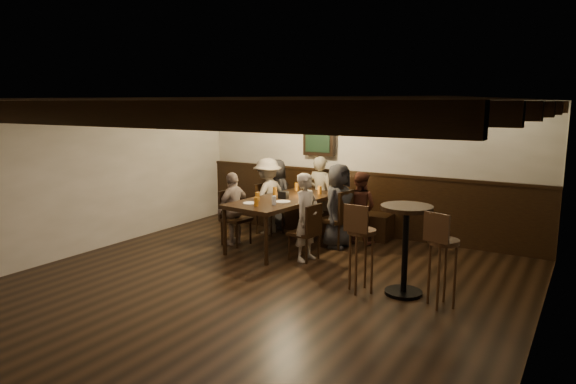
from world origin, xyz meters
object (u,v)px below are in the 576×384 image
Objects in this scene: dining_table at (285,202)px; chair_right_far at (305,243)px; person_right_near at (338,206)px; person_bench_left at (276,194)px; person_left_near at (268,196)px; chair_right_near at (336,229)px; bar_stool_left at (361,259)px; person_left_far at (234,208)px; person_bench_centre at (320,195)px; person_bench_right at (360,207)px; bar_stool_right at (442,272)px; person_right_far at (307,217)px; chair_left_far at (235,228)px; chair_left_near at (269,218)px; high_top_table at (406,237)px.

chair_right_far is (0.67, -0.52, -0.48)m from dining_table.
dining_table is 1.61× the size of person_right_near.
person_right_near reaches higher than chair_right_far.
person_bench_left is 0.95× the size of person_left_near.
chair_right_near reaches higher than dining_table.
bar_stool_left reaches higher than chair_right_near.
person_left_near is 1.13× the size of person_left_far.
person_bench_centre is at bearing 153.43° from person_left_far.
person_bench_centre is at bearing 128.66° from person_left_near.
person_bench_right is 1.71m from person_left_near.
bar_stool_right reaches higher than chair_right_far.
person_right_far is at bearing 177.53° from bar_stool_right.
bar_stool_left is at bearing -139.76° from chair_right_near.
chair_right_far is 0.66× the size of person_bench_left.
person_bench_right is at bearing 170.54° from person_bench_centre.
dining_table is 0.97m from chair_left_far.
person_right_near reaches higher than chair_left_far.
person_bench_centre reaches higher than chair_left_near.
high_top_table is at bearing 82.63° from chair_left_far.
person_left_far is at bearing -90.00° from chair_left_far.
chair_left_near is at bearing 146.63° from bar_stool_left.
high_top_table is at bearing -18.97° from dining_table.
bar_stool_right is at bearing 138.83° from person_bench_right.
bar_stool_right is (2.13, -1.65, -0.27)m from person_right_near.
dining_table is at bearing 122.00° from chair_right_near.
person_bench_left reaches higher than person_bench_right.
chair_left_far is at bearing 90.00° from person_left_far.
chair_right_far is 0.40m from person_right_far.
bar_stool_right is (3.69, -0.91, 0.15)m from chair_left_far.
bar_stool_left reaches higher than chair_right_far.
chair_left_near is 0.79× the size of bar_stool_left.
person_bench_centre reaches higher than dining_table.
chair_right_near is 1.03m from person_bench_centre.
chair_right_near is at bearing 90.00° from chair_left_near.
person_right_far is (-0.29, -1.33, 0.05)m from person_bench_right.
bar_stool_right is (3.73, -2.27, -0.23)m from person_bench_left.
high_top_table is at bearing -103.05° from chair_right_far.
chair_right_far is 1.77m from person_left_near.
person_bench_left is at bearing 74.74° from person_right_near.
dining_table is 1.62× the size of person_left_near.
chair_right_near reaches higher than chair_left_near.
chair_right_far is 0.61× the size of person_bench_centre.
chair_right_far is 0.76× the size of bar_stool_right.
chair_right_far is 1.00m from person_right_near.
bar_stool_left is (1.14, -1.70, -0.27)m from person_right_near.
chair_left_near is (-0.67, 0.52, -0.46)m from dining_table.
person_bench_centre is at bearing 26.57° from person_right_far.
person_bench_left is 4.37m from bar_stool_right.
person_bench_right is (1.66, 0.28, 0.34)m from chair_left_near.
person_right_far is at bearing 90.00° from person_left_far.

